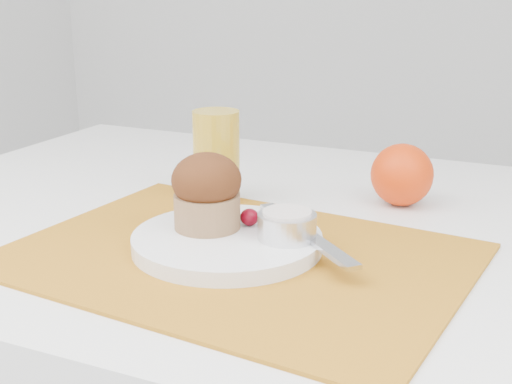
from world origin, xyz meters
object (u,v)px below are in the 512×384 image
at_px(plate, 227,241).
at_px(muffin, 207,191).
at_px(orange, 402,175).
at_px(juice_glass, 216,157).

height_order(plate, muffin, muffin).
bearing_deg(muffin, orange, 55.31).
distance_m(juice_glass, muffin, 0.17).
relative_size(plate, orange, 2.55).
relative_size(plate, muffin, 2.28).
relative_size(orange, juice_glass, 0.66).
bearing_deg(orange, plate, -118.47).
height_order(plate, orange, orange).
relative_size(juice_glass, muffin, 1.34).
bearing_deg(juice_glass, plate, -59.00).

